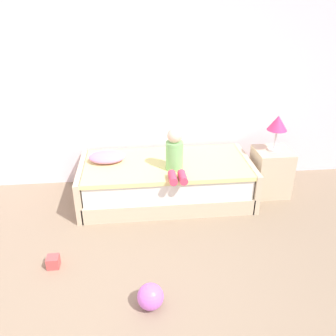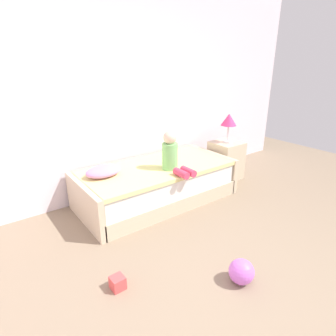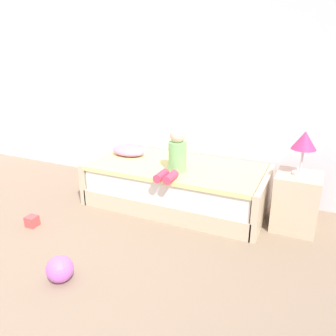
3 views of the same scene
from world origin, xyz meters
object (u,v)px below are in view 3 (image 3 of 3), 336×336
(nightstand, at_px, (296,202))
(toy_block, at_px, (32,221))
(pillow, at_px, (129,150))
(toy_ball, at_px, (60,269))
(table_lamp, at_px, (304,143))
(bed, at_px, (177,185))
(child_figure, at_px, (176,155))

(nightstand, relative_size, toy_block, 5.24)
(pillow, distance_m, toy_ball, 1.92)
(nightstand, bearing_deg, toy_block, -155.77)
(table_lamp, xyz_separation_m, toy_block, (-2.54, -1.15, -0.88))
(bed, height_order, pillow, pillow)
(child_figure, height_order, pillow, child_figure)
(bed, height_order, child_figure, child_figure)
(toy_ball, bearing_deg, nightstand, 46.19)
(bed, bearing_deg, pillow, 171.99)
(table_lamp, height_order, child_figure, table_lamp)
(table_lamp, bearing_deg, toy_ball, -133.81)
(pillow, bearing_deg, bed, -8.01)
(nightstand, height_order, toy_ball, nightstand)
(toy_block, bearing_deg, table_lamp, 24.23)
(nightstand, relative_size, table_lamp, 1.33)
(table_lamp, bearing_deg, child_figure, -169.72)
(child_figure, bearing_deg, nightstand, 10.28)
(table_lamp, distance_m, pillow, 2.10)
(toy_block, bearing_deg, nightstand, 24.23)
(bed, distance_m, nightstand, 1.35)
(child_figure, relative_size, pillow, 1.16)
(bed, xyz_separation_m, toy_ball, (-0.30, -1.72, -0.14))
(nightstand, bearing_deg, child_figure, -169.72)
(toy_block, bearing_deg, pillow, 68.76)
(toy_ball, bearing_deg, child_figure, 75.66)
(bed, relative_size, pillow, 4.80)
(child_figure, bearing_deg, bed, 109.82)
(pillow, height_order, toy_block, pillow)
(nightstand, xyz_separation_m, toy_ball, (-1.65, -1.72, -0.19))
(table_lamp, distance_m, child_figure, 1.31)
(bed, xyz_separation_m, nightstand, (1.35, 0.00, 0.05))
(pillow, relative_size, toy_block, 3.84)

